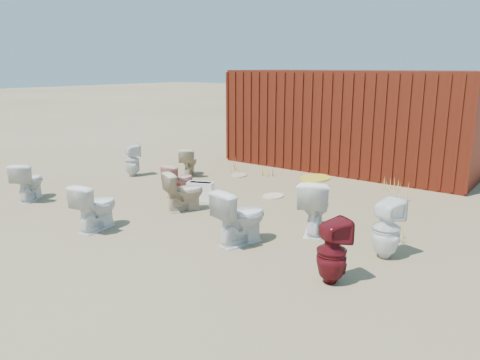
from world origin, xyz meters
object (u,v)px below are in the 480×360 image
Objects in this scene: toilet_front_pink at (179,180)px; toilet_back_a at (132,160)px; toilet_back_beige_left at (189,162)px; toilet_front_e at (241,216)px; toilet_front_maroon at (332,252)px; toilet_front_c at (96,206)px; toilet_back_e at (386,229)px; toilet_front_a at (29,181)px; toilet_back_yellowlid at (314,206)px; toilet_back_beige_right at (184,191)px; loose_tank at (201,191)px; shipping_container at (352,120)px.

toilet_back_a reaches higher than toilet_front_pink.
toilet_front_e is at bearing 110.96° from toilet_back_beige_left.
toilet_front_maroon reaches higher than toilet_back_beige_left.
toilet_front_c is 4.34m from toilet_back_e.
toilet_back_a is (-6.20, 2.25, -0.02)m from toilet_front_maroon.
toilet_back_a is at bearing 10.01° from toilet_front_maroon.
toilet_back_e is at bearing 159.40° from toilet_front_a.
toilet_front_maroon is (3.78, 0.52, 0.02)m from toilet_front_c.
toilet_front_c is at bearing 11.48° from toilet_back_yellowlid.
toilet_front_pink is 4.37m from toilet_back_e.
toilet_front_pink is 0.87× the size of toilet_front_c.
toilet_front_a is 3.49m from toilet_back_beige_left.
toilet_back_a is 1.06× the size of toilet_back_beige_right.
toilet_front_maroon is at bearing 159.28° from toilet_front_pink.
toilet_front_c is at bearing 99.74° from toilet_front_pink.
toilet_back_a is at bearing -32.42° from toilet_back_yellowlid.
toilet_front_pink is at bearing -170.25° from toilet_front_a.
toilet_front_a is 3.11m from toilet_back_beige_right.
toilet_back_beige_right is (0.73, -0.62, 0.02)m from toilet_front_pink.
toilet_front_a is 1.47× the size of loose_tank.
shipping_container reaches higher than toilet_back_beige_right.
shipping_container is 6.82m from toilet_front_maroon.
toilet_front_c is 0.93× the size of toilet_back_e.
toilet_front_maroon is (6.20, 0.27, 0.03)m from toilet_front_a.
loose_tank is at bearing -175.76° from toilet_front_a.
toilet_front_a is 3.28m from loose_tank.
toilet_front_maroon is at bearing -67.40° from shipping_container.
toilet_front_a is at bearing -118.92° from shipping_container.
toilet_back_yellowlid is 1.70× the size of loose_tank.
toilet_front_c is 0.93× the size of toilet_front_e.
toilet_front_maroon is at bearing 117.46° from toilet_back_beige_left.
toilet_front_e is 0.96× the size of toilet_back_yellowlid.
toilet_back_beige_right is (-0.77, -5.22, -0.85)m from shipping_container.
toilet_front_a reaches higher than loose_tank.
toilet_back_e is (4.34, -0.53, 0.08)m from toilet_front_pink.
toilet_back_a reaches higher than loose_tank.
loose_tank is (-2.59, 0.28, -0.25)m from toilet_back_yellowlid.
toilet_front_c is 0.95× the size of toilet_front_maroon.
toilet_back_yellowlid is (4.19, -1.66, 0.10)m from toilet_back_beige_left.
toilet_front_c is at bearing 37.71° from toilet_front_maroon.
toilet_back_yellowlid reaches higher than toilet_back_e.
toilet_back_yellowlid reaches higher than toilet_front_pink.
toilet_front_a is at bearing 21.87° from toilet_front_e.
toilet_back_a is 1.13× the size of toilet_back_beige_left.
toilet_back_a is 1.49× the size of loose_tank.
toilet_back_a is 1.31m from toilet_back_beige_left.
toilet_front_maroon is at bearing -178.89° from toilet_front_e.
toilet_back_beige_right reaches higher than loose_tank.
toilet_front_pink is 0.80× the size of toilet_back_e.
shipping_container is 7.07× the size of toilet_back_yellowlid.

